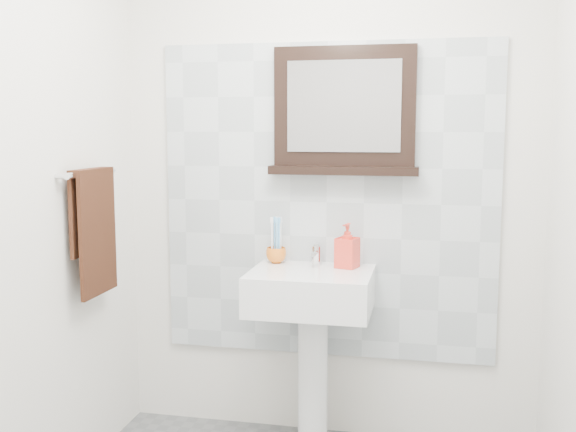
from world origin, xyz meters
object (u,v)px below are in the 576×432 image
object	(u,v)px
framed_mirror	(344,114)
hand_towel	(94,222)
toothbrush_cup	(276,255)
soap_dispenser	(347,246)
pedestal_sink	(311,310)

from	to	relation	value
framed_mirror	hand_towel	bearing A→B (deg)	-154.55
toothbrush_cup	hand_towel	distance (m)	0.86
toothbrush_cup	soap_dispenser	distance (m)	0.35
pedestal_sink	framed_mirror	xyz separation A→B (m)	(0.12, 0.19, 0.89)
toothbrush_cup	framed_mirror	distance (m)	0.74
framed_mirror	hand_towel	xyz separation A→B (m)	(-1.02, -0.49, -0.47)
hand_towel	framed_mirror	bearing A→B (deg)	25.45
soap_dispenser	hand_towel	bearing A→B (deg)	-142.16
pedestal_sink	hand_towel	world-z (taller)	hand_towel
pedestal_sink	soap_dispenser	bearing A→B (deg)	33.39
soap_dispenser	toothbrush_cup	bearing A→B (deg)	-169.45
framed_mirror	pedestal_sink	bearing A→B (deg)	-122.18
pedestal_sink	soap_dispenser	distance (m)	0.34
framed_mirror	hand_towel	size ratio (longest dim) A/B	1.26
framed_mirror	hand_towel	distance (m)	1.23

